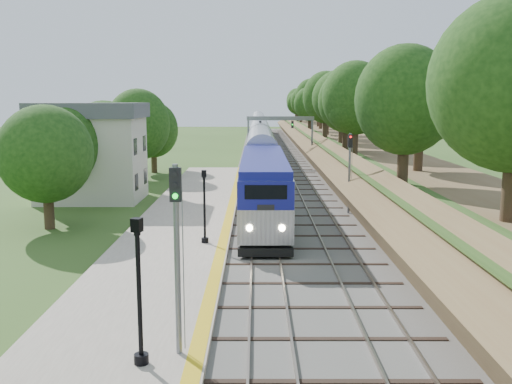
{
  "coord_description": "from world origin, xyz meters",
  "views": [
    {
      "loc": [
        -0.47,
        -16.49,
        8.25
      ],
      "look_at": [
        -0.5,
        17.1,
        2.8
      ],
      "focal_mm": 40.0,
      "sensor_mm": 36.0,
      "label": 1
    }
  ],
  "objects_px": {
    "train": "(260,140)",
    "lamppost_far": "(205,211)",
    "station_building": "(91,151)",
    "lamppost_mid": "(139,300)",
    "signal_gantry": "(280,127)",
    "signal_farside": "(350,165)",
    "signal_platform": "(177,239)"
  },
  "relations": [
    {
      "from": "train",
      "to": "lamppost_far",
      "type": "height_order",
      "value": "train"
    },
    {
      "from": "station_building",
      "to": "train",
      "type": "height_order",
      "value": "station_building"
    },
    {
      "from": "train",
      "to": "signal_platform",
      "type": "relative_size",
      "value": 19.8
    },
    {
      "from": "station_building",
      "to": "lamppost_far",
      "type": "bearing_deg",
      "value": -55.69
    },
    {
      "from": "signal_farside",
      "to": "train",
      "type": "bearing_deg",
      "value": 97.69
    },
    {
      "from": "station_building",
      "to": "signal_platform",
      "type": "xyz_separation_m",
      "value": [
        11.1,
        -29.6,
        -0.04
      ]
    },
    {
      "from": "station_building",
      "to": "lamppost_mid",
      "type": "distance_m",
      "value": 32.01
    },
    {
      "from": "lamppost_far",
      "to": "signal_platform",
      "type": "xyz_separation_m",
      "value": [
        0.44,
        -13.99,
        1.86
      ]
    },
    {
      "from": "lamppost_far",
      "to": "signal_gantry",
      "type": "bearing_deg",
      "value": 81.85
    },
    {
      "from": "station_building",
      "to": "signal_gantry",
      "type": "bearing_deg",
      "value": 56.62
    },
    {
      "from": "lamppost_mid",
      "to": "signal_platform",
      "type": "xyz_separation_m",
      "value": [
        1.04,
        0.74,
        1.67
      ]
    },
    {
      "from": "train",
      "to": "lamppost_mid",
      "type": "height_order",
      "value": "lamppost_mid"
    },
    {
      "from": "signal_gantry",
      "to": "train",
      "type": "height_order",
      "value": "signal_gantry"
    },
    {
      "from": "train",
      "to": "signal_platform",
      "type": "xyz_separation_m",
      "value": [
        -2.9,
        -69.58,
        1.83
      ]
    },
    {
      "from": "signal_gantry",
      "to": "lamppost_far",
      "type": "bearing_deg",
      "value": -98.15
    },
    {
      "from": "signal_platform",
      "to": "lamppost_mid",
      "type": "bearing_deg",
      "value": -144.55
    },
    {
      "from": "train",
      "to": "lamppost_far",
      "type": "distance_m",
      "value": 55.68
    },
    {
      "from": "signal_gantry",
      "to": "signal_farside",
      "type": "bearing_deg",
      "value": -83.13
    },
    {
      "from": "train",
      "to": "signal_gantry",
      "type": "bearing_deg",
      "value": -80.63
    },
    {
      "from": "station_building",
      "to": "lamppost_mid",
      "type": "bearing_deg",
      "value": -71.67
    },
    {
      "from": "lamppost_mid",
      "to": "signal_platform",
      "type": "bearing_deg",
      "value": 35.45
    },
    {
      "from": "station_building",
      "to": "signal_gantry",
      "type": "relative_size",
      "value": 1.02
    },
    {
      "from": "signal_gantry",
      "to": "lamppost_far",
      "type": "height_order",
      "value": "signal_gantry"
    },
    {
      "from": "train",
      "to": "signal_farside",
      "type": "bearing_deg",
      "value": -82.31
    },
    {
      "from": "signal_farside",
      "to": "station_building",
      "type": "bearing_deg",
      "value": 163.6
    },
    {
      "from": "lamppost_mid",
      "to": "signal_platform",
      "type": "distance_m",
      "value": 2.1
    },
    {
      "from": "signal_platform",
      "to": "signal_farside",
      "type": "bearing_deg",
      "value": 68.96
    },
    {
      "from": "signal_gantry",
      "to": "signal_farside",
      "type": "relative_size",
      "value": 1.45
    },
    {
      "from": "signal_gantry",
      "to": "train",
      "type": "relative_size",
      "value": 0.07
    },
    {
      "from": "station_building",
      "to": "lamppost_mid",
      "type": "xyz_separation_m",
      "value": [
        10.05,
        -30.35,
        -1.71
      ]
    },
    {
      "from": "train",
      "to": "signal_farside",
      "type": "height_order",
      "value": "signal_farside"
    },
    {
      "from": "signal_gantry",
      "to": "lamppost_mid",
      "type": "distance_m",
      "value": 55.76
    }
  ]
}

